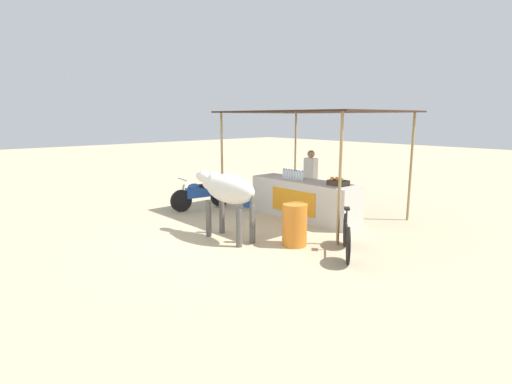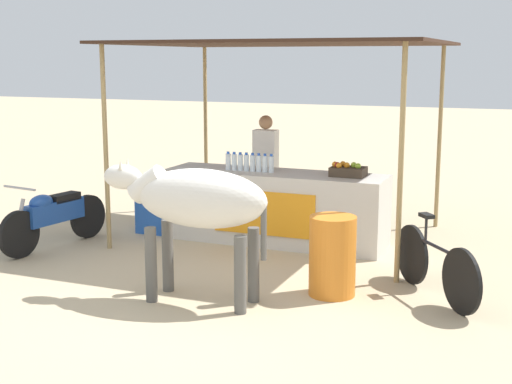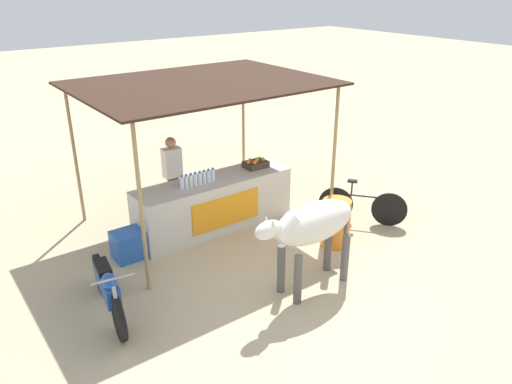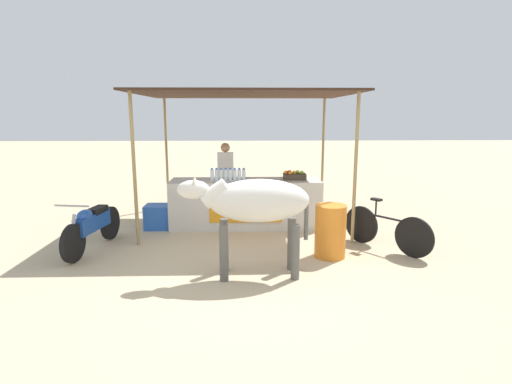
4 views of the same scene
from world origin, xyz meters
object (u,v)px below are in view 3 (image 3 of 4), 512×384
(vendor_behind_counter, at_px, (173,178))
(cooler_box, at_px, (131,244))
(water_barrel, at_px, (336,223))
(cow, at_px, (312,226))
(bicycle_leaning, at_px, (362,206))
(motorcycle_parked, at_px, (108,288))
(stall_counter, at_px, (214,204))
(fruit_crate, at_px, (256,164))

(vendor_behind_counter, height_order, cooler_box, vendor_behind_counter)
(water_barrel, relative_size, cow, 0.46)
(cow, xyz_separation_m, bicycle_leaning, (2.24, 1.02, -0.69))
(cow, bearing_deg, water_barrel, 29.83)
(motorcycle_parked, relative_size, bicycle_leaning, 1.35)
(stall_counter, xyz_separation_m, motorcycle_parked, (-2.58, -1.37, -0.05))
(stall_counter, relative_size, cooler_box, 5.00)
(stall_counter, distance_m, cow, 2.59)
(motorcycle_parked, distance_m, bicycle_leaning, 4.93)
(cooler_box, xyz_separation_m, motorcycle_parked, (-0.87, -1.27, 0.19))
(fruit_crate, bearing_deg, cooler_box, -176.88)
(cooler_box, distance_m, water_barrel, 3.50)
(bicycle_leaning, bearing_deg, cow, -155.46)
(cooler_box, height_order, cow, cow)
(cooler_box, distance_m, bicycle_leaning, 4.29)
(water_barrel, bearing_deg, vendor_behind_counter, 124.57)
(motorcycle_parked, xyz_separation_m, bicycle_leaning, (4.93, -0.13, -0.08))
(fruit_crate, height_order, bicycle_leaning, fruit_crate)
(bicycle_leaning, bearing_deg, motorcycle_parked, 178.48)
(fruit_crate, xyz_separation_m, cooler_box, (-2.69, -0.15, -0.79))
(vendor_behind_counter, bearing_deg, stall_counter, -60.15)
(motorcycle_parked, bearing_deg, fruit_crate, 21.74)
(cooler_box, bearing_deg, water_barrel, -29.49)
(cooler_box, xyz_separation_m, bicycle_leaning, (4.06, -1.41, 0.11))
(stall_counter, distance_m, water_barrel, 2.26)
(cooler_box, bearing_deg, stall_counter, 3.26)
(vendor_behind_counter, xyz_separation_m, water_barrel, (1.77, -2.57, -0.43))
(fruit_crate, distance_m, bicycle_leaning, 2.18)
(stall_counter, xyz_separation_m, bicycle_leaning, (2.35, -1.50, -0.13))
(bicycle_leaning, bearing_deg, vendor_behind_counter, 140.99)
(water_barrel, bearing_deg, motorcycle_parked, 173.48)
(vendor_behind_counter, height_order, water_barrel, vendor_behind_counter)
(cooler_box, bearing_deg, fruit_crate, 3.12)
(cow, bearing_deg, vendor_behind_counter, 99.36)
(cooler_box, distance_m, cow, 3.13)
(bicycle_leaning, bearing_deg, cooler_box, 160.89)
(stall_counter, relative_size, motorcycle_parked, 1.67)
(motorcycle_parked, bearing_deg, cooler_box, 55.56)
(stall_counter, bearing_deg, cow, -87.54)
(cooler_box, bearing_deg, vendor_behind_counter, 33.74)
(stall_counter, distance_m, vendor_behind_counter, 0.94)
(fruit_crate, bearing_deg, water_barrel, -79.22)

